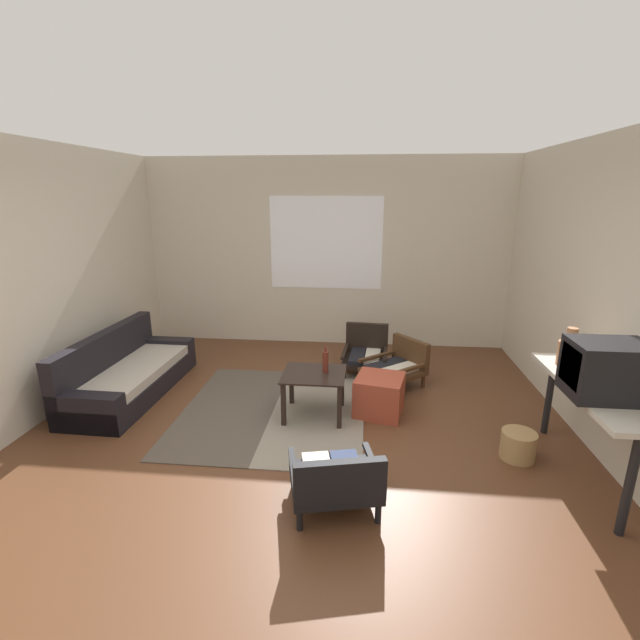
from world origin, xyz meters
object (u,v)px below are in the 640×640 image
Objects in this scene: couch at (128,375)px; ottoman_orange at (379,395)px; armchair_striped_foreground at (336,479)px; glass_bottle at (325,361)px; crt_television at (608,370)px; wicker_basket at (518,445)px; clay_vase at (569,352)px; armchair_by_window at (366,352)px; coffee_table at (314,382)px; armchair_corner at (398,365)px; console_shelf at (589,397)px.

couch is 4.01× the size of ottoman_orange.
armchair_striped_foreground is 1.47m from glass_bottle.
crt_television is 2.36m from glass_bottle.
armchair_striped_foreground is 2.54× the size of wicker_basket.
couch is at bearing 171.23° from clay_vase.
clay_vase is (0.00, 0.60, -0.08)m from crt_television.
wicker_basket is (1.51, 0.80, -0.13)m from armchair_striped_foreground.
glass_bottle is at bearing 169.25° from clay_vase.
clay_vase reaches higher than couch.
crt_television is at bearing 12.41° from armchair_striped_foreground.
coffee_table is at bearing -111.93° from armchair_by_window.
armchair_corner is at bearing 10.18° from couch.
glass_bottle reaches higher than ottoman_orange.
crt_television is 1.02m from wicker_basket.
armchair_striped_foreground is at bearing -104.53° from armchair_corner.
coffee_table is 0.69m from ottoman_orange.
armchair_by_window reaches higher than coffee_table.
armchair_by_window is at bearing 129.68° from console_shelf.
clay_vase reaches higher than console_shelf.
crt_television is at bearing -54.13° from armchair_corner.
armchair_by_window reaches higher than wicker_basket.
ottoman_orange is 1.36m from wicker_basket.
clay_vase is at bearing 29.13° from wicker_basket.
clay_vase reaches higher than wicker_basket.
crt_television is (1.55, -1.08, 0.79)m from ottoman_orange.
crt_television is (2.21, -0.96, 0.61)m from coffee_table.
wicker_basket is (1.71, -0.62, -0.46)m from glass_bottle.
ottoman_orange is at bearing 150.09° from console_shelf.
crt_television is 1.58× the size of clay_vase.
couch reaches higher than armchair_by_window.
console_shelf is (2.22, -0.77, 0.31)m from coffee_table.
console_shelf is at bearing -29.91° from ottoman_orange.
console_shelf is at bearing -90.00° from clay_vase.
coffee_table is 1.25m from armchair_corner.
clay_vase is at bearing -8.77° from couch.
armchair_striped_foreground is at bearing -34.52° from couch.
clay_vase is at bearing -10.75° from glass_bottle.
armchair_by_window reaches higher than armchair_striped_foreground.
armchair_striped_foreground is 0.51× the size of console_shelf.
armchair_striped_foreground is at bearing -77.31° from coffee_table.
armchair_by_window is 0.87× the size of armchair_striped_foreground.
ottoman_orange is at bearing -107.37° from armchair_corner.
crt_television reaches higher than console_shelf.
console_shelf is (1.70, -2.05, 0.43)m from armchair_by_window.
console_shelf is (4.37, -1.09, 0.46)m from couch.
glass_bottle reaches higher than armchair_striped_foreground.
crt_television reaches higher than coffee_table.
wicker_basket is at bearing -19.90° from glass_bottle.
armchair_striped_foreground is 1.54m from ottoman_orange.
armchair_striped_foreground is 1.58× the size of ottoman_orange.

